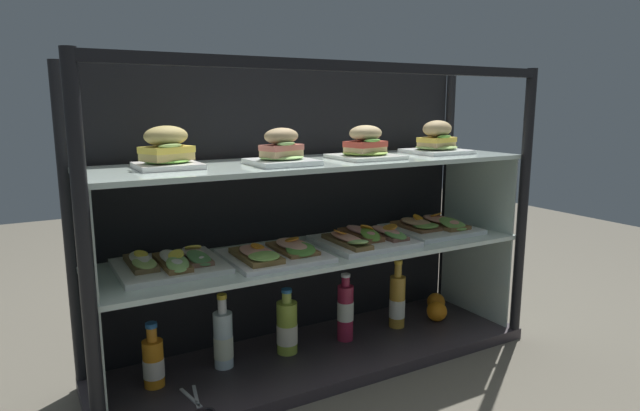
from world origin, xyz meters
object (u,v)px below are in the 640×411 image
at_px(plated_roll_sandwich_right_of_center, 437,141).
at_px(open_sandwich_tray_mid_right, 364,238).
at_px(plated_roll_sandwich_far_right, 365,146).
at_px(juice_bottle_back_right, 397,302).
at_px(open_sandwich_tray_mid_left, 275,253).
at_px(open_sandwich_tray_left_of_center, 170,263).
at_px(orange_fruit_beside_bottles, 437,311).
at_px(open_sandwich_tray_far_right, 431,226).
at_px(juice_bottle_back_left, 345,311).
at_px(kitchen_scissors, 201,409).
at_px(juice_bottle_front_right_end, 153,362).
at_px(plated_roll_sandwich_near_right_corner, 167,150).
at_px(juice_bottle_front_left_end, 223,340).
at_px(juice_bottle_tucked_behind, 287,328).
at_px(plated_roll_sandwich_mid_left, 282,151).
at_px(orange_fruit_near_left_post, 436,302).

height_order(plated_roll_sandwich_right_of_center, open_sandwich_tray_mid_right, plated_roll_sandwich_right_of_center).
xyz_separation_m(plated_roll_sandwich_far_right, juice_bottle_back_right, (0.20, 0.06, -0.60)).
bearing_deg(open_sandwich_tray_mid_left, plated_roll_sandwich_right_of_center, 3.10).
relative_size(open_sandwich_tray_mid_left, open_sandwich_tray_mid_right, 1.00).
xyz_separation_m(open_sandwich_tray_left_of_center, orange_fruit_beside_bottles, (1.01, -0.03, -0.34)).
xyz_separation_m(open_sandwich_tray_far_right, juice_bottle_back_left, (-0.37, 0.02, -0.27)).
relative_size(open_sandwich_tray_mid_right, kitchen_scissors, 1.59).
relative_size(plated_roll_sandwich_right_of_center, orange_fruit_beside_bottles, 2.56).
distance_m(plated_roll_sandwich_right_of_center, juice_bottle_back_left, 0.70).
bearing_deg(juice_bottle_front_right_end, orange_fruit_beside_bottles, -2.39).
bearing_deg(juice_bottle_front_right_end, juice_bottle_back_right, -0.49).
height_order(plated_roll_sandwich_near_right_corner, juice_bottle_front_left_end, plated_roll_sandwich_near_right_corner).
distance_m(open_sandwich_tray_far_right, juice_bottle_front_left_end, 0.86).
bearing_deg(open_sandwich_tray_mid_right, plated_roll_sandwich_right_of_center, 4.58).
distance_m(juice_bottle_back_right, orange_fruit_beside_bottles, 0.18).
bearing_deg(juice_bottle_front_right_end, juice_bottle_tucked_behind, 0.39).
relative_size(open_sandwich_tray_mid_left, juice_bottle_front_right_end, 1.49).
bearing_deg(plated_roll_sandwich_mid_left, open_sandwich_tray_far_right, 6.01).
height_order(plated_roll_sandwich_near_right_corner, juice_bottle_front_right_end, plated_roll_sandwich_near_right_corner).
relative_size(plated_roll_sandwich_mid_left, juice_bottle_back_right, 0.70).
bearing_deg(juice_bottle_back_left, open_sandwich_tray_mid_left, -168.18).
bearing_deg(juice_bottle_tucked_behind, open_sandwich_tray_mid_right, -13.60).
xyz_separation_m(juice_bottle_front_right_end, juice_bottle_tucked_behind, (0.44, 0.00, 0.01)).
relative_size(open_sandwich_tray_far_right, juice_bottle_back_left, 1.22).
bearing_deg(plated_roll_sandwich_mid_left, juice_bottle_back_left, 17.19).
relative_size(juice_bottle_tucked_behind, juice_bottle_back_right, 0.87).
bearing_deg(plated_roll_sandwich_mid_left, plated_roll_sandwich_far_right, 4.71).
bearing_deg(plated_roll_sandwich_near_right_corner, juice_bottle_back_left, 1.14).
xyz_separation_m(juice_bottle_front_right_end, orange_fruit_near_left_post, (1.14, 0.04, -0.04)).
bearing_deg(kitchen_scissors, plated_roll_sandwich_far_right, 11.65).
relative_size(plated_roll_sandwich_near_right_corner, open_sandwich_tray_far_right, 0.58).
distance_m(open_sandwich_tray_left_of_center, juice_bottle_front_right_end, 0.31).
height_order(juice_bottle_back_right, orange_fruit_beside_bottles, juice_bottle_back_right).
bearing_deg(open_sandwich_tray_mid_left, plated_roll_sandwich_mid_left, -60.81).
distance_m(plated_roll_sandwich_right_of_center, kitchen_scissors, 1.19).
height_order(open_sandwich_tray_mid_left, open_sandwich_tray_far_right, open_sandwich_tray_far_right).
distance_m(juice_bottle_front_right_end, juice_bottle_back_right, 0.90).
height_order(plated_roll_sandwich_mid_left, plated_roll_sandwich_far_right, same).
height_order(juice_bottle_back_right, orange_fruit_near_left_post, juice_bottle_back_right).
relative_size(open_sandwich_tray_far_right, juice_bottle_front_left_end, 1.22).
xyz_separation_m(open_sandwich_tray_left_of_center, open_sandwich_tray_far_right, (0.98, -0.01, 0.00)).
height_order(juice_bottle_tucked_behind, orange_fruit_near_left_post, juice_bottle_tucked_behind).
xyz_separation_m(plated_roll_sandwich_mid_left, orange_fruit_beside_bottles, (0.68, 0.05, -0.65)).
bearing_deg(orange_fruit_near_left_post, juice_bottle_front_right_end, -178.00).
xyz_separation_m(plated_roll_sandwich_mid_left, juice_bottle_tucked_behind, (0.06, 0.10, -0.60)).
height_order(plated_roll_sandwich_far_right, juice_bottle_back_left, plated_roll_sandwich_far_right).
bearing_deg(plated_roll_sandwich_far_right, juice_bottle_front_right_end, 174.27).
bearing_deg(orange_fruit_beside_bottles, juice_bottle_front_right_end, 177.61).
relative_size(open_sandwich_tray_far_right, kitchen_scissors, 1.59).
height_order(plated_roll_sandwich_right_of_center, orange_fruit_beside_bottles, plated_roll_sandwich_right_of_center).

